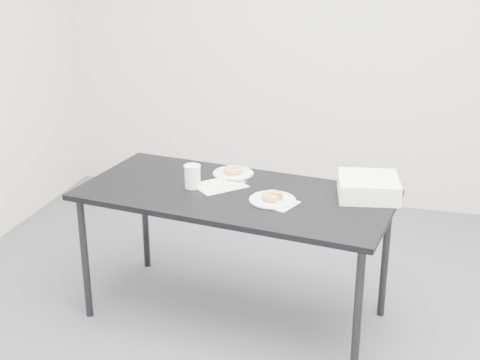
% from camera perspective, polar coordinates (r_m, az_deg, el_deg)
% --- Properties ---
extents(floor, '(4.00, 4.00, 0.00)m').
position_cam_1_polar(floor, '(3.57, 1.33, -13.39)').
color(floor, '#4C4C51').
rests_on(floor, ground).
extents(wall_back, '(4.00, 0.02, 2.70)m').
position_cam_1_polar(wall_back, '(4.97, 7.11, 12.98)').
color(wall_back, silver).
rests_on(wall_back, floor).
extents(table, '(1.68, 0.96, 0.73)m').
position_cam_1_polar(table, '(3.46, -0.43, -1.91)').
color(table, black).
rests_on(table, floor).
extents(scorecard, '(0.32, 0.32, 0.00)m').
position_cam_1_polar(scorecard, '(3.53, -1.74, -0.45)').
color(scorecard, white).
rests_on(scorecard, table).
extents(logo_patch, '(0.06, 0.06, 0.00)m').
position_cam_1_polar(logo_patch, '(3.57, 0.03, -0.12)').
color(logo_patch, green).
rests_on(logo_patch, scorecard).
extents(pen, '(0.12, 0.01, 0.01)m').
position_cam_1_polar(pen, '(3.57, -0.33, -0.09)').
color(pen, '#0D967C').
rests_on(pen, scorecard).
extents(napkin, '(0.21, 0.21, 0.00)m').
position_cam_1_polar(napkin, '(3.30, 3.31, -2.00)').
color(napkin, white).
rests_on(napkin, table).
extents(plate_near, '(0.23, 0.23, 0.01)m').
position_cam_1_polar(plate_near, '(3.33, 2.78, -1.70)').
color(plate_near, white).
rests_on(plate_near, napkin).
extents(donut_near, '(0.15, 0.15, 0.04)m').
position_cam_1_polar(donut_near, '(3.32, 2.79, -1.36)').
color(donut_near, gold).
rests_on(donut_near, plate_near).
extents(plate_far, '(0.22, 0.22, 0.01)m').
position_cam_1_polar(plate_far, '(3.69, -0.59, 0.58)').
color(plate_far, white).
rests_on(plate_far, table).
extents(donut_far, '(0.14, 0.14, 0.04)m').
position_cam_1_polar(donut_far, '(3.69, -0.59, 0.88)').
color(donut_far, gold).
rests_on(donut_far, plate_far).
extents(coffee_cup, '(0.08, 0.08, 0.12)m').
position_cam_1_polar(coffee_cup, '(3.49, -4.08, 0.31)').
color(coffee_cup, white).
rests_on(coffee_cup, table).
extents(cup_lid, '(0.09, 0.09, 0.01)m').
position_cam_1_polar(cup_lid, '(3.73, 0.10, 0.82)').
color(cup_lid, silver).
rests_on(cup_lid, table).
extents(bakery_box, '(0.34, 0.34, 0.10)m').
position_cam_1_polar(bakery_box, '(3.43, 10.89, -0.57)').
color(bakery_box, white).
rests_on(bakery_box, table).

